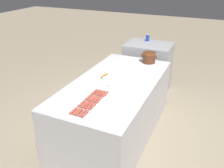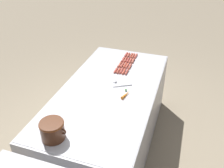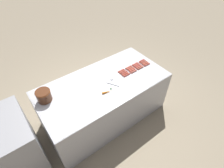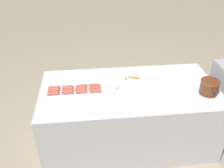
% 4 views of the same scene
% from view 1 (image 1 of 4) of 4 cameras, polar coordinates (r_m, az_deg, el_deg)
% --- Properties ---
extents(ground_plane, '(20.00, 20.00, 0.00)m').
position_cam_1_polar(ground_plane, '(3.68, 0.69, -11.17)').
color(ground_plane, gray).
extents(griddle_counter, '(1.06, 2.12, 0.83)m').
position_cam_1_polar(griddle_counter, '(3.45, 0.72, -5.63)').
color(griddle_counter, '#BCBCC1').
rests_on(griddle_counter, ground_plane).
extents(back_cabinet, '(0.84, 0.64, 0.95)m').
position_cam_1_polar(back_cabinet, '(4.72, 8.44, 3.85)').
color(back_cabinet, '#A0A0A4').
rests_on(back_cabinet, ground_plane).
extents(hot_dog_0, '(0.03, 0.14, 0.03)m').
position_cam_1_polar(hot_dog_0, '(2.60, -9.14, -6.29)').
color(hot_dog_0, '#B54C3E').
rests_on(hot_dog_0, griddle_counter).
extents(hot_dog_1, '(0.03, 0.14, 0.03)m').
position_cam_1_polar(hot_dog_1, '(2.72, -7.26, -4.67)').
color(hot_dog_1, '#AC5240').
rests_on(hot_dog_1, griddle_counter).
extents(hot_dog_2, '(0.03, 0.14, 0.03)m').
position_cam_1_polar(hot_dog_2, '(2.84, -5.63, -3.16)').
color(hot_dog_2, '#AE5242').
rests_on(hot_dog_2, griddle_counter).
extents(hot_dog_3, '(0.03, 0.14, 0.03)m').
position_cam_1_polar(hot_dog_3, '(2.95, -4.17, -1.87)').
color(hot_dog_3, '#B0493B').
rests_on(hot_dog_3, griddle_counter).
extents(hot_dog_4, '(0.03, 0.14, 0.03)m').
position_cam_1_polar(hot_dog_4, '(2.58, -8.43, -6.46)').
color(hot_dog_4, '#B7543E').
rests_on(hot_dog_4, griddle_counter).
extents(hot_dog_5, '(0.03, 0.14, 0.03)m').
position_cam_1_polar(hot_dog_5, '(2.70, -6.60, -4.84)').
color(hot_dog_5, '#B75241').
rests_on(hot_dog_5, griddle_counter).
extents(hot_dog_6, '(0.03, 0.14, 0.03)m').
position_cam_1_polar(hot_dog_6, '(2.81, -5.01, -3.40)').
color(hot_dog_6, '#B75242').
rests_on(hot_dog_6, griddle_counter).
extents(hot_dog_7, '(0.03, 0.14, 0.03)m').
position_cam_1_polar(hot_dog_7, '(2.94, -3.46, -1.96)').
color(hot_dog_7, '#B94C39').
rests_on(hot_dog_7, griddle_counter).
extents(hot_dog_8, '(0.03, 0.14, 0.03)m').
position_cam_1_polar(hot_dog_8, '(2.57, -7.85, -6.64)').
color(hot_dog_8, '#AC4E3B').
rests_on(hot_dog_8, griddle_counter).
extents(hot_dog_9, '(0.03, 0.14, 0.03)m').
position_cam_1_polar(hot_dog_9, '(2.68, -5.98, -5.00)').
color(hot_dog_9, '#B1463E').
rests_on(hot_dog_9, griddle_counter).
extents(hot_dog_10, '(0.04, 0.14, 0.03)m').
position_cam_1_polar(hot_dog_10, '(2.80, -4.44, -3.56)').
color(hot_dog_10, '#B84E38').
rests_on(hot_dog_10, griddle_counter).
extents(hot_dog_11, '(0.04, 0.14, 0.03)m').
position_cam_1_polar(hot_dog_11, '(2.92, -2.91, -2.18)').
color(hot_dog_11, '#AC4B40').
rests_on(hot_dog_11, griddle_counter).
extents(hot_dog_12, '(0.03, 0.14, 0.03)m').
position_cam_1_polar(hot_dog_12, '(2.55, -7.03, -6.84)').
color(hot_dog_12, '#AF5241').
rests_on(hot_dog_12, griddle_counter).
extents(hot_dog_13, '(0.04, 0.14, 0.03)m').
position_cam_1_polar(hot_dog_13, '(2.67, -5.32, -5.15)').
color(hot_dog_13, '#B95040').
rests_on(hot_dog_13, griddle_counter).
extents(hot_dog_14, '(0.03, 0.14, 0.03)m').
position_cam_1_polar(hot_dog_14, '(2.79, -3.72, -3.64)').
color(hot_dog_14, '#AD4F42').
rests_on(hot_dog_14, griddle_counter).
extents(hot_dog_15, '(0.03, 0.14, 0.03)m').
position_cam_1_polar(hot_dog_15, '(2.91, -2.21, -2.26)').
color(hot_dog_15, '#AE4D3B').
rests_on(hot_dog_15, griddle_counter).
extents(hot_dog_16, '(0.03, 0.14, 0.03)m').
position_cam_1_polar(hot_dog_16, '(2.53, -6.41, -7.05)').
color(hot_dog_16, '#AD4940').
rests_on(hot_dog_16, griddle_counter).
extents(hot_dog_17, '(0.04, 0.14, 0.03)m').
position_cam_1_polar(hot_dog_17, '(2.65, -4.66, -5.31)').
color(hot_dog_17, '#AF4B3F').
rests_on(hot_dog_17, griddle_counter).
extents(hot_dog_18, '(0.03, 0.14, 0.03)m').
position_cam_1_polar(hot_dog_18, '(2.77, -3.13, -3.82)').
color(hot_dog_18, '#B1513E').
rests_on(hot_dog_18, griddle_counter).
extents(hot_dog_19, '(0.03, 0.14, 0.03)m').
position_cam_1_polar(hot_dog_19, '(2.90, -1.57, -2.38)').
color(hot_dog_19, '#B84F42').
rests_on(hot_dog_19, griddle_counter).
extents(bean_pot, '(0.26, 0.21, 0.17)m').
position_cam_1_polar(bean_pot, '(3.92, 8.75, 6.36)').
color(bean_pot, '#562D19').
rests_on(bean_pot, griddle_counter).
extents(serving_spoon, '(0.25, 0.17, 0.02)m').
position_cam_1_polar(serving_spoon, '(3.16, -1.18, -0.00)').
color(serving_spoon, '#B7B7BC').
rests_on(serving_spoon, griddle_counter).
extents(carrot, '(0.08, 0.18, 0.03)m').
position_cam_1_polar(carrot, '(3.39, -2.16, 1.99)').
color(carrot, orange).
rests_on(carrot, griddle_counter).
extents(soda_can, '(0.07, 0.07, 0.12)m').
position_cam_1_polar(soda_can, '(4.73, 8.46, 10.78)').
color(soda_can, '#1938B2').
rests_on(soda_can, back_cabinet).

